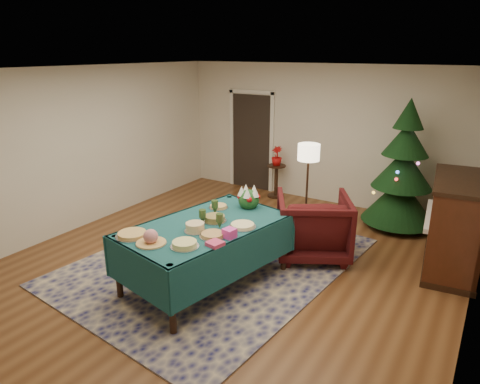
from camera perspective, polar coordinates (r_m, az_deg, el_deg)
The scene contains 24 objects.
room_shell at distance 5.58m, azimuth -2.30°, elevation 1.92°, with size 7.00×7.00×7.00m.
doorway at distance 9.34m, azimuth 1.53°, elevation 7.06°, with size 1.08×0.04×2.16m.
rug at distance 6.32m, azimuth -3.08°, elevation -9.15°, with size 3.20×4.20×0.02m, color #15174F.
buffet_table at distance 5.50m, azimuth -4.63°, elevation -5.94°, with size 1.66×2.36×0.84m.
platter_0 at distance 5.23m, azimuth -14.19°, elevation -5.51°, with size 0.39×0.39×0.05m.
platter_1 at distance 4.96m, azimuth -11.80°, elevation -6.06°, with size 0.35×0.35×0.18m.
platter_2 at distance 4.85m, azimuth -7.40°, elevation -6.94°, with size 0.32×0.32×0.07m.
platter_3 at distance 5.22m, azimuth -6.02°, elevation -4.73°, with size 0.27×0.27×0.11m.
platter_4 at distance 5.08m, azimuth -3.68°, elevation -5.73°, with size 0.32×0.32×0.05m.
platter_5 at distance 5.50m, azimuth -3.40°, elevation -3.57°, with size 0.31×0.31×0.08m.
platter_6 at distance 5.33m, azimuth 0.34°, elevation -4.50°, with size 0.34×0.34×0.05m.
platter_7 at distance 5.96m, azimuth -2.89°, elevation -1.96°, with size 0.27×0.27×0.05m.
goblet_0 at distance 5.72m, azimuth -3.37°, elevation -2.00°, with size 0.09×0.09×0.20m.
goblet_1 at distance 5.26m, azimuth -2.73°, elevation -3.85°, with size 0.09×0.09×0.20m.
goblet_2 at distance 5.41m, azimuth -5.02°, elevation -3.28°, with size 0.09×0.09×0.20m.
napkin_stack at distance 4.86m, azimuth -3.35°, elevation -6.88°, with size 0.17×0.17×0.04m, color #D53B69.
gift_box at distance 5.03m, azimuth -1.42°, elevation -5.51°, with size 0.13×0.13×0.11m, color #F042B8.
centerpiece at distance 5.94m, azimuth 1.17°, elevation -0.73°, with size 0.30×0.30×0.35m.
armchair at distance 6.37m, azimuth 9.71°, elevation -4.10°, with size 1.02×0.95×1.05m, color #3D0D0E.
floor_lamp at distance 7.09m, azimuth 9.12°, elevation 4.55°, with size 0.36×0.36×1.49m.
side_table at distance 8.93m, azimuth 4.84°, elevation 1.41°, with size 0.38×0.38×0.68m.
potted_plant at distance 8.80m, azimuth 4.92°, elevation 4.27°, with size 0.22×0.39×0.22m, color #B10D0C.
christmas_tree at distance 7.70m, azimuth 20.87°, elevation 2.60°, with size 1.30×1.30×2.21m.
piano at distance 6.58m, azimuth 26.68°, elevation -4.03°, with size 0.86×1.58×1.31m.
Camera 1 is at (3.00, -4.43, 2.93)m, focal length 32.00 mm.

